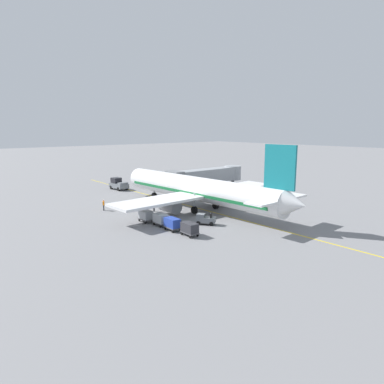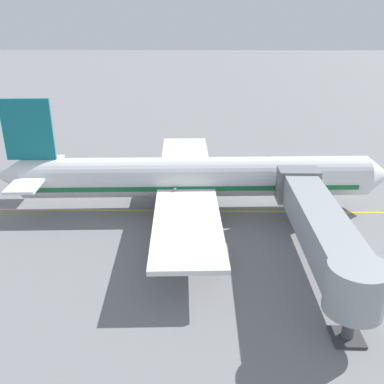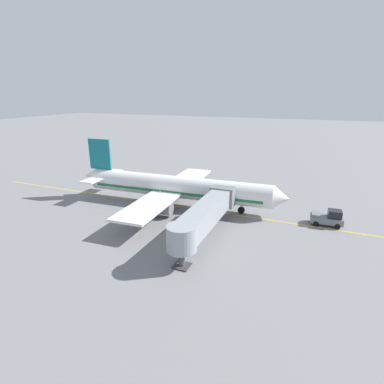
{
  "view_description": "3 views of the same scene",
  "coord_description": "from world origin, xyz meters",
  "px_view_note": "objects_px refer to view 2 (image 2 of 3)",
  "views": [
    {
      "loc": [
        -35.59,
        -41.51,
        12.63
      ],
      "look_at": [
        -0.93,
        0.01,
        2.69
      ],
      "focal_mm": 32.7,
      "sensor_mm": 36.0,
      "label": 1
    },
    {
      "loc": [
        36.27,
        -0.34,
        17.27
      ],
      "look_at": [
        1.75,
        -1.02,
        2.7
      ],
      "focal_mm": 39.35,
      "sensor_mm": 36.0,
      "label": 2
    },
    {
      "loc": [
        43.87,
        20.64,
        18.4
      ],
      "look_at": [
        -0.93,
        2.04,
        2.58
      ],
      "focal_mm": 28.39,
      "sensor_mm": 36.0,
      "label": 3
    }
  ],
  "objects_px": {
    "baggage_cart_second_in_train": "(161,165)",
    "baggage_cart_tail_end": "(112,166)",
    "baggage_cart_front": "(185,164)",
    "ground_crew_wing_walker": "(268,161)",
    "baggage_tug_lead": "(127,182)",
    "parked_airliner": "(194,178)",
    "jet_bridge": "(321,227)",
    "baggage_cart_third_in_train": "(138,165)",
    "ground_crew_loader": "(224,177)"
  },
  "relations": [
    {
      "from": "baggage_cart_third_in_train",
      "to": "jet_bridge",
      "type": "bearing_deg",
      "value": 38.11
    },
    {
      "from": "baggage_tug_lead",
      "to": "baggage_cart_front",
      "type": "height_order",
      "value": "baggage_tug_lead"
    },
    {
      "from": "ground_crew_loader",
      "to": "ground_crew_wing_walker",
      "type": "bearing_deg",
      "value": 135.56
    },
    {
      "from": "baggage_cart_second_in_train",
      "to": "baggage_cart_tail_end",
      "type": "relative_size",
      "value": 1.0
    },
    {
      "from": "baggage_cart_tail_end",
      "to": "ground_crew_loader",
      "type": "relative_size",
      "value": 1.73
    },
    {
      "from": "baggage_cart_second_in_train",
      "to": "baggage_cart_tail_end",
      "type": "height_order",
      "value": "same"
    },
    {
      "from": "jet_bridge",
      "to": "baggage_tug_lead",
      "type": "bearing_deg",
      "value": -132.82
    },
    {
      "from": "jet_bridge",
      "to": "baggage_tug_lead",
      "type": "xyz_separation_m",
      "value": [
        -15.23,
        -16.44,
        -2.75
      ]
    },
    {
      "from": "baggage_cart_tail_end",
      "to": "baggage_tug_lead",
      "type": "bearing_deg",
      "value": 27.74
    },
    {
      "from": "baggage_cart_third_in_train",
      "to": "baggage_cart_tail_end",
      "type": "relative_size",
      "value": 1.0
    },
    {
      "from": "baggage_tug_lead",
      "to": "ground_crew_wing_walker",
      "type": "bearing_deg",
      "value": 112.75
    },
    {
      "from": "baggage_cart_front",
      "to": "ground_crew_loader",
      "type": "bearing_deg",
      "value": 45.84
    },
    {
      "from": "baggage_tug_lead",
      "to": "baggage_cart_front",
      "type": "distance_m",
      "value": 8.15
    },
    {
      "from": "baggage_tug_lead",
      "to": "ground_crew_loader",
      "type": "relative_size",
      "value": 1.62
    },
    {
      "from": "parked_airliner",
      "to": "ground_crew_loader",
      "type": "distance_m",
      "value": 7.22
    },
    {
      "from": "parked_airliner",
      "to": "baggage_tug_lead",
      "type": "distance_m",
      "value": 9.15
    },
    {
      "from": "parked_airliner",
      "to": "jet_bridge",
      "type": "distance_m",
      "value": 13.77
    },
    {
      "from": "baggage_cart_tail_end",
      "to": "ground_crew_loader",
      "type": "distance_m",
      "value": 13.51
    },
    {
      "from": "baggage_cart_front",
      "to": "ground_crew_wing_walker",
      "type": "distance_m",
      "value": 10.02
    },
    {
      "from": "parked_airliner",
      "to": "baggage_tug_lead",
      "type": "height_order",
      "value": "parked_airliner"
    },
    {
      "from": "baggage_cart_second_in_train",
      "to": "baggage_cart_tail_end",
      "type": "bearing_deg",
      "value": -88.48
    },
    {
      "from": "baggage_cart_third_in_train",
      "to": "baggage_cart_front",
      "type": "bearing_deg",
      "value": 93.67
    },
    {
      "from": "parked_airliner",
      "to": "ground_crew_wing_walker",
      "type": "xyz_separation_m",
      "value": [
        -11.69,
        8.78,
        -2.23
      ]
    },
    {
      "from": "baggage_cart_front",
      "to": "baggage_cart_third_in_train",
      "type": "bearing_deg",
      "value": -86.33
    },
    {
      "from": "parked_airliner",
      "to": "baggage_cart_third_in_train",
      "type": "height_order",
      "value": "parked_airliner"
    },
    {
      "from": "jet_bridge",
      "to": "baggage_cart_tail_end",
      "type": "relative_size",
      "value": 6.06
    },
    {
      "from": "jet_bridge",
      "to": "baggage_cart_third_in_train",
      "type": "bearing_deg",
      "value": -141.89
    },
    {
      "from": "jet_bridge",
      "to": "ground_crew_loader",
      "type": "height_order",
      "value": "jet_bridge"
    },
    {
      "from": "baggage_cart_second_in_train",
      "to": "baggage_cart_front",
      "type": "bearing_deg",
      "value": 99.55
    },
    {
      "from": "ground_crew_wing_walker",
      "to": "ground_crew_loader",
      "type": "relative_size",
      "value": 1.0
    },
    {
      "from": "jet_bridge",
      "to": "baggage_cart_second_in_train",
      "type": "relative_size",
      "value": 6.06
    },
    {
      "from": "baggage_cart_front",
      "to": "baggage_cart_tail_end",
      "type": "distance_m",
      "value": 8.64
    },
    {
      "from": "baggage_cart_third_in_train",
      "to": "baggage_cart_tail_end",
      "type": "distance_m",
      "value": 3.06
    },
    {
      "from": "baggage_cart_front",
      "to": "ground_crew_wing_walker",
      "type": "relative_size",
      "value": 1.73
    },
    {
      "from": "baggage_tug_lead",
      "to": "ground_crew_wing_walker",
      "type": "height_order",
      "value": "ground_crew_wing_walker"
    },
    {
      "from": "ground_crew_wing_walker",
      "to": "baggage_cart_third_in_train",
      "type": "bearing_deg",
      "value": -83.64
    },
    {
      "from": "baggage_tug_lead",
      "to": "baggage_cart_tail_end",
      "type": "xyz_separation_m",
      "value": [
        -4.73,
        -2.49,
        0.24
      ]
    },
    {
      "from": "baggage_tug_lead",
      "to": "baggage_cart_front",
      "type": "relative_size",
      "value": 0.93
    },
    {
      "from": "parked_airliner",
      "to": "ground_crew_wing_walker",
      "type": "bearing_deg",
      "value": 143.1
    },
    {
      "from": "parked_airliner",
      "to": "baggage_cart_front",
      "type": "relative_size",
      "value": 12.75
    },
    {
      "from": "jet_bridge",
      "to": "baggage_cart_tail_end",
      "type": "height_order",
      "value": "jet_bridge"
    },
    {
      "from": "jet_bridge",
      "to": "baggage_cart_front",
      "type": "relative_size",
      "value": 6.06
    },
    {
      "from": "ground_crew_loader",
      "to": "baggage_cart_third_in_train",
      "type": "bearing_deg",
      "value": -111.44
    },
    {
      "from": "jet_bridge",
      "to": "ground_crew_wing_walker",
      "type": "relative_size",
      "value": 10.5
    },
    {
      "from": "parked_airliner",
      "to": "baggage_cart_second_in_train",
      "type": "height_order",
      "value": "parked_airliner"
    },
    {
      "from": "baggage_cart_third_in_train",
      "to": "ground_crew_loader",
      "type": "xyz_separation_m",
      "value": [
        3.91,
        9.97,
        0.0
      ]
    },
    {
      "from": "parked_airliner",
      "to": "baggage_cart_front",
      "type": "distance_m",
      "value": 10.62
    },
    {
      "from": "parked_airliner",
      "to": "jet_bridge",
      "type": "bearing_deg",
      "value": 41.7
    },
    {
      "from": "baggage_tug_lead",
      "to": "baggage_cart_second_in_train",
      "type": "height_order",
      "value": "baggage_tug_lead"
    },
    {
      "from": "parked_airliner",
      "to": "baggage_cart_second_in_train",
      "type": "xyz_separation_m",
      "value": [
        -9.84,
        -4.02,
        -2.24
      ]
    }
  ]
}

